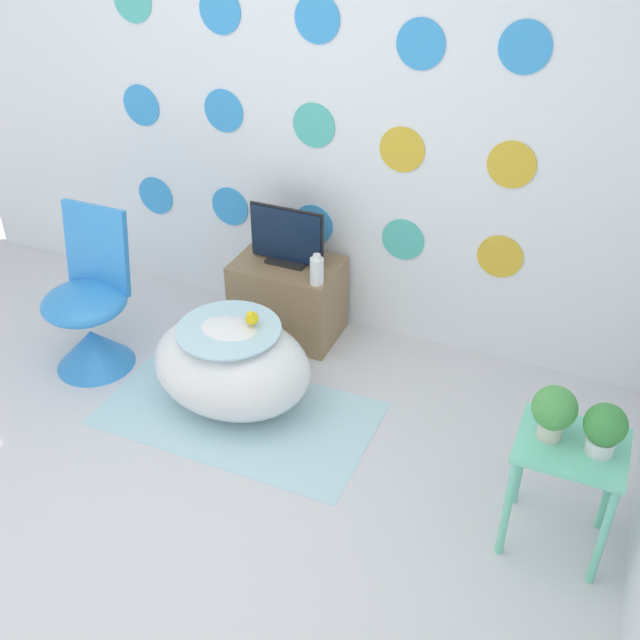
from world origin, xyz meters
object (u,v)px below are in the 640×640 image
at_px(chair, 90,322).
at_px(potted_plant_left, 554,410).
at_px(tv, 287,239).
at_px(bathtub, 232,365).
at_px(vase, 317,271).
at_px(potted_plant_right, 605,428).

xyz_separation_m(chair, potted_plant_left, (2.37, -0.25, 0.39)).
height_order(chair, tv, chair).
relative_size(bathtub, potted_plant_left, 3.60).
distance_m(chair, vase, 1.23).
bearing_deg(potted_plant_right, tv, 151.06).
bearing_deg(potted_plant_left, potted_plant_right, -3.06).
distance_m(tv, vase, 0.29).
xyz_separation_m(tv, potted_plant_right, (1.72, -0.95, 0.04)).
distance_m(chair, potted_plant_left, 2.41).
height_order(tv, potted_plant_right, tv).
xyz_separation_m(chair, vase, (1.07, 0.55, 0.26)).
xyz_separation_m(tv, vase, (0.24, -0.14, -0.07)).
relative_size(chair, potted_plant_left, 3.86).
relative_size(chair, vase, 4.99).
relative_size(bathtub, tv, 1.90).
relative_size(chair, tv, 2.04).
height_order(vase, potted_plant_right, potted_plant_right).
height_order(tv, potted_plant_left, tv).
bearing_deg(vase, potted_plant_left, -31.58).
bearing_deg(chair, vase, 27.11).
relative_size(bathtub, chair, 0.93).
distance_m(bathtub, vase, 0.66).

